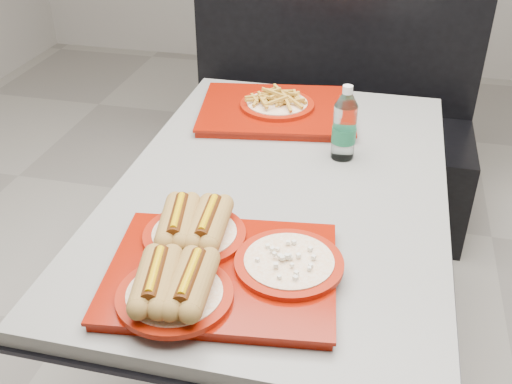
% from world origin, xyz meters
% --- Properties ---
extents(ground, '(6.00, 6.00, 0.00)m').
position_xyz_m(ground, '(0.00, 0.00, 0.00)').
color(ground, gray).
rests_on(ground, ground).
extents(diner_table, '(0.92, 1.42, 0.75)m').
position_xyz_m(diner_table, '(0.00, 0.00, 0.58)').
color(diner_table, black).
rests_on(diner_table, ground).
extents(booth_bench, '(1.30, 0.57, 1.35)m').
position_xyz_m(booth_bench, '(0.00, 1.09, 0.40)').
color(booth_bench, black).
rests_on(booth_bench, ground).
extents(tray_near, '(0.54, 0.46, 0.11)m').
position_xyz_m(tray_near, '(-0.07, -0.44, 0.79)').
color(tray_near, '#7D1003').
rests_on(tray_near, diner_table).
extents(tray_far, '(0.57, 0.48, 0.10)m').
position_xyz_m(tray_far, '(-0.10, 0.43, 0.78)').
color(tray_far, '#7D1003').
rests_on(tray_far, diner_table).
extents(water_bottle, '(0.07, 0.07, 0.23)m').
position_xyz_m(water_bottle, '(0.15, 0.18, 0.85)').
color(water_bottle, silver).
rests_on(water_bottle, diner_table).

